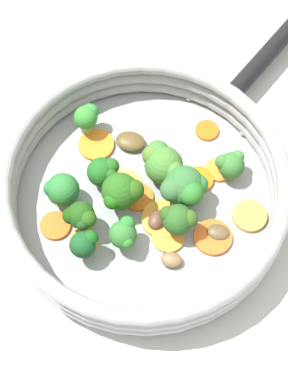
{
  "coord_description": "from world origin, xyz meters",
  "views": [
    {
      "loc": [
        -0.33,
        0.01,
        0.68
      ],
      "look_at": [
        0.0,
        0.0,
        0.03
      ],
      "focal_mm": 60.0,
      "sensor_mm": 36.0,
      "label": 1
    }
  ],
  "objects": [
    {
      "name": "broccoli_floret_4",
      "position": [
        0.03,
        -0.1,
        0.04
      ],
      "size": [
        0.03,
        0.03,
        0.04
      ],
      "color": "#709C4D",
      "rests_on": "skillet"
    },
    {
      "name": "skillet_rivet_right",
      "position": [
        0.14,
        -0.06,
        0.02
      ],
      "size": [
        0.01,
        0.01,
        0.01
      ],
      "primitive_type": "sphere",
      "color": "#949399",
      "rests_on": "skillet"
    },
    {
      "name": "broccoli_floret_8",
      "position": [
        -0.07,
        0.07,
        0.04
      ],
      "size": [
        0.03,
        0.03,
        0.04
      ],
      "color": "#76A759",
      "rests_on": "skillet"
    },
    {
      "name": "carrot_slice_8",
      "position": [
        -0.05,
        0.07,
        0.02
      ],
      "size": [
        0.04,
        0.04,
        0.01
      ],
      "primitive_type": "cylinder",
      "rotation": [
        0.0,
        0.0,
        5.22
      ],
      "color": "orange",
      "rests_on": "skillet"
    },
    {
      "name": "mushroom_piece_1",
      "position": [
        -0.03,
        -0.01,
        0.02
      ],
      "size": [
        0.03,
        0.03,
        0.01
      ],
      "primitive_type": "ellipsoid",
      "rotation": [
        0.0,
        0.0,
        2.58
      ],
      "color": "brown",
      "rests_on": "skillet"
    },
    {
      "name": "broccoli_floret_10",
      "position": [
        0.09,
        0.06,
        0.04
      ],
      "size": [
        0.03,
        0.03,
        0.04
      ],
      "color": "#7FA96E",
      "rests_on": "skillet"
    },
    {
      "name": "skillet_rivet_left",
      "position": [
        0.08,
        -0.12,
        0.02
      ],
      "size": [
        0.01,
        0.01,
        0.01
      ],
      "primitive_type": "sphere",
      "color": "gray",
      "rests_on": "skillet"
    },
    {
      "name": "broccoli_floret_7",
      "position": [
        0.0,
        0.09,
        0.04
      ],
      "size": [
        0.04,
        0.04,
        0.04
      ],
      "color": "olive",
      "rests_on": "skillet"
    },
    {
      "name": "carrot_slice_9",
      "position": [
        -0.03,
        0.1,
        0.02
      ],
      "size": [
        0.05,
        0.05,
        0.0
      ],
      "primitive_type": "cylinder",
      "rotation": [
        0.0,
        0.0,
        4.28
      ],
      "color": "#E45C18",
      "rests_on": "skillet"
    },
    {
      "name": "skillet_rim_wall",
      "position": [
        0.0,
        0.0,
        0.04
      ],
      "size": [
        0.33,
        0.33,
        0.05
      ],
      "color": "#979C9C",
      "rests_on": "skillet"
    },
    {
      "name": "broccoli_floret_1",
      "position": [
        -0.06,
        0.02,
        0.04
      ],
      "size": [
        0.04,
        0.03,
        0.04
      ],
      "color": "#799756",
      "rests_on": "skillet"
    },
    {
      "name": "mushroom_piece_2",
      "position": [
        0.07,
        0.01,
        0.02
      ],
      "size": [
        0.03,
        0.04,
        0.01
      ],
      "primitive_type": "ellipsoid",
      "rotation": [
        0.0,
        0.0,
        1.31
      ],
      "color": "brown",
      "rests_on": "skillet"
    },
    {
      "name": "skillet",
      "position": [
        0.0,
        0.0,
        0.01
      ],
      "size": [
        0.31,
        0.31,
        0.02
      ],
      "primitive_type": "cylinder",
      "color": "#939699",
      "rests_on": "ground_plane"
    },
    {
      "name": "carrot_slice_11",
      "position": [
        0.09,
        -0.08,
        0.02
      ],
      "size": [
        0.04,
        0.04,
        0.0
      ],
      "primitive_type": "cylinder",
      "rotation": [
        0.0,
        0.0,
        5.52
      ],
      "color": "#E95C13",
      "rests_on": "skillet"
    },
    {
      "name": "carrot_slice_10",
      "position": [
        -0.05,
        -0.08,
        0.02
      ],
      "size": [
        0.06,
        0.06,
        0.0
      ],
      "primitive_type": "cylinder",
      "rotation": [
        0.0,
        0.0,
        0.55
      ],
      "color": "orange",
      "rests_on": "skillet"
    },
    {
      "name": "broccoli_floret_2",
      "position": [
        0.02,
        0.05,
        0.04
      ],
      "size": [
        0.03,
        0.04,
        0.04
      ],
      "color": "#749459",
      "rests_on": "skillet"
    },
    {
      "name": "broccoli_floret_5",
      "position": [
        -0.0,
        -0.04,
        0.05
      ],
      "size": [
        0.05,
        0.05,
        0.05
      ],
      "color": "#89B568",
      "rests_on": "skillet"
    },
    {
      "name": "broccoli_floret_0",
      "position": [
        -0.01,
        0.02,
        0.05
      ],
      "size": [
        0.04,
        0.05,
        0.05
      ],
      "color": "#8AA76E",
      "rests_on": "skillet"
    },
    {
      "name": "carrot_slice_0",
      "position": [
        0.03,
        -0.09,
        0.02
      ],
      "size": [
        0.04,
        0.04,
        0.0
      ],
      "primitive_type": "cylinder",
      "rotation": [
        0.0,
        0.0,
        3.47
      ],
      "color": "orange",
      "rests_on": "skillet"
    },
    {
      "name": "ground_plane",
      "position": [
        0.0,
        0.0,
        0.0
      ],
      "size": [
        4.0,
        4.0,
        0.0
      ],
      "primitive_type": "plane",
      "color": "#B8BDB7"
    },
    {
      "name": "mushroom_piece_0",
      "position": [
        -0.05,
        -0.08,
        0.02
      ],
      "size": [
        0.03,
        0.03,
        0.01
      ],
      "primitive_type": "ellipsoid",
      "rotation": [
        0.0,
        0.0,
        1.32
      ],
      "color": "brown",
      "rests_on": "skillet"
    },
    {
      "name": "carrot_slice_3",
      "position": [
        -0.03,
        -0.02,
        0.02
      ],
      "size": [
        0.06,
        0.06,
        0.0
      ],
      "primitive_type": "cylinder",
      "rotation": [
        0.0,
        0.0,
        2.8
      ],
      "color": "gold",
      "rests_on": "skillet"
    },
    {
      "name": "carrot_slice_2",
      "position": [
        0.01,
        0.02,
        0.02
      ],
      "size": [
        0.05,
        0.05,
        0.0
      ],
      "primitive_type": "cylinder",
      "rotation": [
        0.0,
        0.0,
        4.66
      ],
      "color": "#EC923E",
      "rests_on": "skillet"
    },
    {
      "name": "skillet_handle",
      "position": [
        0.19,
        -0.16,
        0.03
      ],
      "size": [
        0.16,
        0.14,
        0.02
      ],
      "primitive_type": "cylinder",
      "rotation": [
        1.57,
        0.0,
        0.88
      ],
      "color": "black",
      "rests_on": "skillet"
    },
    {
      "name": "carrot_slice_1",
      "position": [
        0.02,
        -0.06,
        0.02
      ],
      "size": [
        0.05,
        0.05,
        0.0
      ],
      "primitive_type": "cylinder",
      "rotation": [
        0.0,
        0.0,
        3.82
      ],
      "color": "orange",
      "rests_on": "skillet"
    },
    {
      "name": "broccoli_floret_9",
      "position": [
        -0.04,
        -0.04,
        0.04
      ],
      "size": [
        0.03,
        0.04,
        0.04
      ],
      "color": "#7A9A4F",
      "rests_on": "skillet"
    },
    {
      "name": "broccoli_floret_3",
      "position": [
        0.03,
        -0.02,
        0.04
      ],
      "size": [
        0.05,
        0.05,
        0.05
      ],
      "color": "#7FA767",
      "rests_on": "skillet"
    },
    {
      "name": "carrot_slice_6",
      "position": [
        -0.0,
        0.01,
        0.02
      ],
      "size": [
        0.04,
        0.04,
        0.0
      ],
      "primitive_type": "cylinder",
      "rotation": [
        0.0,
        0.0,
        6.05
      ],
      "color": "orange",
      "rests_on": "skillet"
    },
    {
      "name": "carrot_slice_4",
      "position": [
        -0.03,
        -0.12,
        0.02
      ],
      "size": [
        0.06,
        0.06,
        0.01
      ],
      "primitive_type": "cylinder",
      "rotation": [
        0.0,
        0.0,
        5.56
      ],
      "color": "orange",
      "rests_on": "skillet"
    },
    {
      "name": "mushroom_piece_3",
      "position": [
        -0.08,
        -0.03,
        0.02
      ],
      "size": [
        0.02,
        0.03,
        0.01
      ],
      "primitive_type": "ellipsoid",
      "rotation": [
        0.0,
        0.0,
        1.36
      ],
      "color": "brown",
      "rests_on": "skillet"
    },
    {
      "name": "broccoli_floret_6",
      "position": [
        -0.04,
        0.07,
        0.05
      ],
      "size": [
        0.03,
        0.04,
        0.05
      ],
      "color": "#7DB662",
      "rests_on": "skillet"
    },
    {
      "name": "carrot_slice_5",
      "position": [
        0.07,
        0.06,
        0.02
      ],
      "size": [
        0.06,
        0.06,
        0.01
      ],
      "primitive_type": "cylinder",
      "rotation": [
        0.0,
        0.0,
        0.56
      ],
      "color": "orange",
      "rests_on": "skillet"
    },
    {
      "name": "carrot_slice_7",
      "position": [
        -0.05,
        -0.03,
        0.02
      ],
      "size": [
        0.05,
        0.05,
        0.0
      ],
      "primitive_type": "cylinder",
      "rotation": [
        0.0,
        0.0,
        4.37
      ],
      "color": "orange",
      "rests_on": "skillet"
    }
  ]
}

